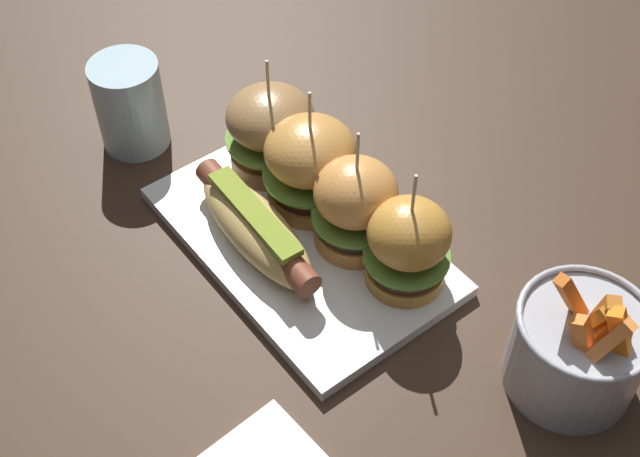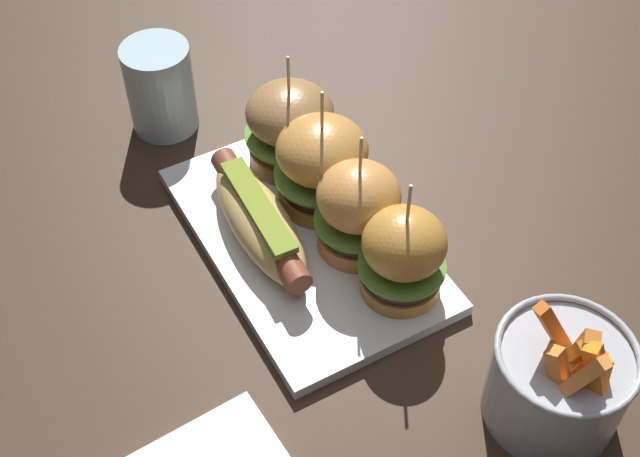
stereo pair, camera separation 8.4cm
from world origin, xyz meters
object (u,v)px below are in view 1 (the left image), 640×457
object	(u,v)px
slider_center_left	(310,164)
slider_far_right	(408,245)
slider_center_right	(355,205)
fries_bucket	(578,349)
water_glass	(130,105)
platter_main	(301,240)
slider_far_left	(271,130)
hot_dog	(255,226)

from	to	relation	value
slider_center_left	slider_far_right	size ratio (longest dim) A/B	1.02
slider_center_right	fries_bucket	distance (m)	0.25
slider_center_right	water_glass	world-z (taller)	slider_center_right
slider_far_right	water_glass	xyz separation A→B (m)	(-0.36, -0.10, -0.01)
platter_main	slider_center_right	bearing A→B (deg)	46.83
slider_center_right	slider_far_left	bearing A→B (deg)	179.85
hot_dog	slider_center_left	bearing A→B (deg)	100.35
hot_dog	fries_bucket	size ratio (longest dim) A/B	1.41
slider_far_right	slider_center_left	bearing A→B (deg)	-176.93
slider_far_left	slider_center_right	bearing A→B (deg)	-0.15
slider_far_left	slider_center_left	bearing A→B (deg)	-0.11
slider_center_right	slider_far_right	distance (m)	0.07
slider_far_right	water_glass	world-z (taller)	slider_far_right
slider_far_left	slider_far_right	xyz separation A→B (m)	(0.21, 0.01, 0.00)
hot_dog	slider_center_left	size ratio (longest dim) A/B	1.35
hot_dog	slider_far_right	xyz separation A→B (m)	(0.13, 0.09, 0.03)
hot_dog	slider_center_right	bearing A→B (deg)	54.33
slider_far_left	slider_far_right	size ratio (longest dim) A/B	0.99
hot_dog	water_glass	size ratio (longest dim) A/B	1.82
slider_far_right	slider_far_left	bearing A→B (deg)	-177.99
slider_far_right	water_glass	distance (m)	0.37
slider_center_left	slider_far_right	world-z (taller)	slider_center_left
platter_main	fries_bucket	bearing A→B (deg)	18.69
slider_center_right	slider_far_right	xyz separation A→B (m)	(0.07, 0.01, -0.00)
platter_main	slider_far_right	xyz separation A→B (m)	(0.11, 0.05, 0.06)
hot_dog	platter_main	bearing A→B (deg)	63.22
slider_center_left	fries_bucket	distance (m)	0.32
slider_far_right	water_glass	size ratio (longest dim) A/B	1.32
slider_center_left	water_glass	world-z (taller)	slider_center_left
platter_main	fries_bucket	distance (m)	0.30
platter_main	slider_far_left	world-z (taller)	slider_far_left
slider_far_left	water_glass	size ratio (longest dim) A/B	1.30
hot_dog	slider_far_right	world-z (taller)	slider_far_right
hot_dog	slider_far_left	world-z (taller)	slider_far_left
platter_main	hot_dog	world-z (taller)	hot_dog
platter_main	slider_far_right	bearing A→B (deg)	24.14
slider_far_right	fries_bucket	distance (m)	0.18
fries_bucket	slider_far_right	bearing A→B (deg)	-164.86
slider_far_left	slider_center_left	xyz separation A→B (m)	(0.07, -0.00, 0.00)
slider_center_right	fries_bucket	bearing A→B (deg)	12.72
slider_center_left	fries_bucket	bearing A→B (deg)	9.79
slider_center_right	slider_far_right	size ratio (longest dim) A/B	1.03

